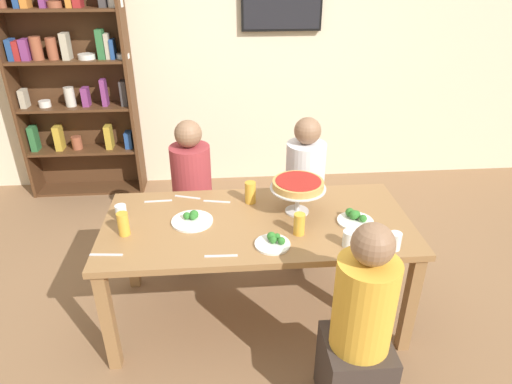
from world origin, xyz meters
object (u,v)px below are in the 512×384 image
Objects in this scene: water_glass_clear_near at (395,241)px; water_glass_clear_spare at (349,239)px; cutlery_spare_fork at (106,255)px; diner_far_right at (304,198)px; salad_plate_far_diner at (355,218)px; cutlery_fork_near at (217,202)px; cutlery_knife_near at (221,256)px; cutlery_fork_far at (188,197)px; beer_glass_amber_spare at (123,224)px; cutlery_knife_far at (158,201)px; bookshelf at (72,78)px; salad_plate_spare at (273,242)px; beer_glass_amber_short at (250,192)px; diner_near_right at (359,336)px; water_glass_clear_far at (121,212)px; diner_far_left at (193,202)px; television at (282,5)px; salad_plate_near_diner at (192,219)px; dining_table at (257,233)px; deep_dish_pizza_stand at (298,186)px; beer_glass_amber_tall at (299,224)px.

water_glass_clear_near reaches higher than water_glass_clear_spare.
diner_far_right is at bearing 43.60° from cutlery_spare_fork.
cutlery_fork_near is (-0.84, 0.32, -0.02)m from salad_plate_far_diner.
cutlery_knife_near is 0.72m from cutlery_fork_far.
water_glass_clear_spare is (1.27, -0.22, -0.02)m from beer_glass_amber_spare.
cutlery_knife_far is (-1.23, 0.35, -0.02)m from salad_plate_far_diner.
salad_plate_spare is (1.65, -2.27, -0.40)m from bookshelf.
beer_glass_amber_spare reaches higher than cutlery_knife_far.
diner_far_right reaches higher than salad_plate_spare.
beer_glass_amber_short is 1.43× the size of water_glass_clear_near.
diner_near_right is 6.39× the size of cutlery_knife_near.
beer_glass_amber_short is at bearing 10.71° from water_glass_clear_far.
television is at bearing 148.51° from diner_far_left.
salad_plate_near_diner is 0.41m from beer_glass_amber_spare.
dining_table is 0.38m from deep_dish_pizza_stand.
television reaches higher than cutlery_knife_near.
diner_far_right is at bearing 60.57° from cutlery_knife_near.
diner_far_right reaches higher than cutlery_knife_far.
cutlery_spare_fork is (0.73, -2.30, -0.42)m from bookshelf.
dining_table is 2.61m from bookshelf.
cutlery_fork_far is (-0.70, 0.25, -0.18)m from deep_dish_pizza_stand.
diner_far_left is 1.62m from water_glass_clear_near.
beer_glass_amber_tall reaches higher than cutlery_spare_fork.
deep_dish_pizza_stand is 0.43m from salad_plate_spare.
deep_dish_pizza_stand reaches higher than cutlery_knife_far.
salad_plate_far_diner is (0.34, -0.14, -0.16)m from deep_dish_pizza_stand.
salad_plate_far_diner is at bearing -43.51° from bookshelf.
dining_table is 0.88m from diner_near_right.
beer_glass_amber_tall reaches higher than water_glass_clear_spare.
dining_table is 10.46× the size of cutlery_knife_far.
dining_table is 0.61m from salad_plate_far_diner.
beer_glass_amber_short is at bearing 95.97° from dining_table.
salad_plate_far_diner is (0.99, -0.08, 0.01)m from salad_plate_near_diner.
diner_far_left is 6.39× the size of cutlery_spare_fork.
cutlery_knife_far is at bearing -68.54° from diner_far_right.
cutlery_spare_fork is (-0.41, -1.02, 0.25)m from diner_far_left.
diner_near_right is 0.67m from salad_plate_spare.
diner_far_left is 0.94m from beer_glass_amber_spare.
bookshelf is 2.48m from diner_far_right.
salad_plate_spare is (-0.34, -2.37, -1.02)m from television.
salad_plate_spare is at bearing 173.87° from water_glass_clear_spare.
dining_table is 0.29m from salad_plate_spare.
salad_plate_spare is 1.12× the size of cutlery_knife_near.
salad_plate_far_diner is 1.28m from cutlery_knife_far.
cutlery_knife_near is at bearing -123.26° from dining_table.
beer_glass_amber_short is 1.54× the size of water_glass_clear_spare.
cutlery_knife_near and cutlery_knife_far have the same top height.
diner_near_right is at bearing -32.83° from water_glass_clear_far.
salad_plate_far_diner reaches higher than cutlery_fork_far.
water_glass_clear_spare is 0.52× the size of cutlery_knife_far.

